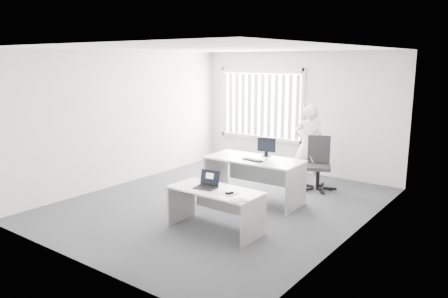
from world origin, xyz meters
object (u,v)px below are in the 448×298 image
Objects in this scene: desk_far at (254,170)px; laptop at (205,180)px; monitor at (266,147)px; desk_near at (215,201)px; person at (309,145)px; office_chair at (318,173)px.

desk_far is 5.50× the size of laptop.
monitor is (-0.08, 1.93, 0.20)m from laptop.
laptop is 0.92× the size of monitor.
person is (0.02, 3.19, 0.38)m from desk_near.
person reaches higher than desk_near.
laptop is (-0.48, -3.04, 0.45)m from office_chair.
person is at bearing 77.54° from laptop.
desk_near is 3.02m from office_chair.
person is at bearing 123.06° from office_chair.
monitor is (-0.57, -1.11, 0.65)m from office_chair.
laptop is 1.94m from monitor.
office_chair is at bearing 123.52° from person.
desk_far is 1.06× the size of person.
desk_far is 1.66× the size of office_chair.
desk_near is at bearing 65.15° from person.
monitor is at bearing 72.26° from desk_far.
office_chair is at bearing 84.28° from desk_near.
desk_near is 1.62m from desk_far.
person is 3.25m from laptop.
office_chair is 3.12m from laptop.
person reaches higher than laptop.
monitor is at bearing 97.69° from desk_near.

